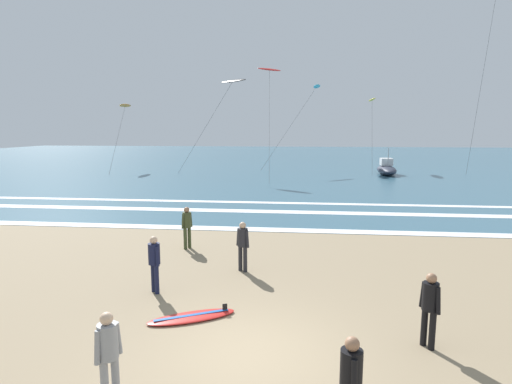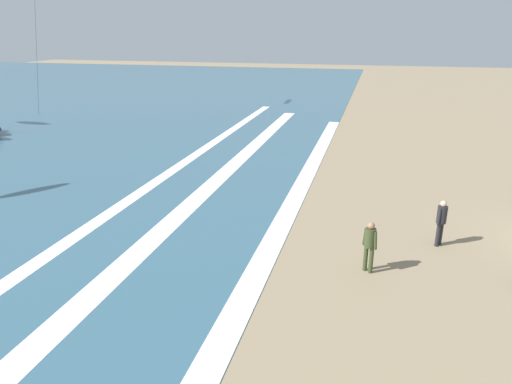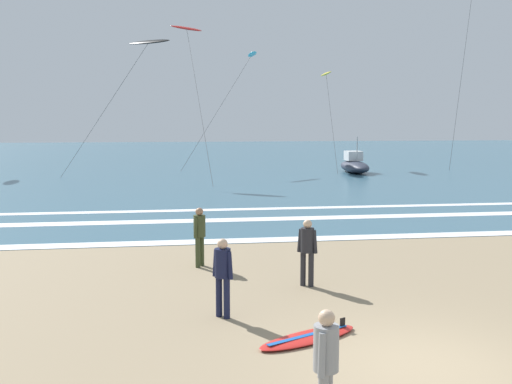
{
  "view_description": "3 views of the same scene",
  "coord_description": "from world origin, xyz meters",
  "px_view_note": "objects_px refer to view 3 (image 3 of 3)",
  "views": [
    {
      "loc": [
        0.9,
        -7.51,
        4.47
      ],
      "look_at": [
        -1.0,
        10.3,
        1.71
      ],
      "focal_mm": 28.63,
      "sensor_mm": 36.0,
      "label": 1
    },
    {
      "loc": [
        -16.14,
        7.23,
        6.93
      ],
      "look_at": [
        -1.41,
        11.02,
        1.56
      ],
      "focal_mm": 32.69,
      "sensor_mm": 36.0,
      "label": 2
    },
    {
      "loc": [
        -3.96,
        -8.57,
        3.92
      ],
      "look_at": [
        -1.25,
        10.48,
        1.58
      ],
      "focal_mm": 41.59,
      "sensor_mm": 36.0,
      "label": 3
    }
  ],
  "objects_px": {
    "surfboard_foreground_flat": "(308,337)",
    "offshore_boat": "(354,165)",
    "surfer_left_far": "(307,246)",
    "surfer_mid_group": "(223,270)",
    "kite_yellow_far_left": "(326,74)",
    "surfer_left_near": "(200,231)",
    "kite_cyan_mid_center": "(252,55)",
    "kite_black_high_right": "(149,43)",
    "surfer_background_far": "(326,360)",
    "kite_red_far_right": "(187,29)"
  },
  "relations": [
    {
      "from": "offshore_boat",
      "to": "surfer_mid_group",
      "type": "bearing_deg",
      "value": -111.86
    },
    {
      "from": "kite_cyan_mid_center",
      "to": "kite_red_far_right",
      "type": "relative_size",
      "value": 0.63
    },
    {
      "from": "kite_yellow_far_left",
      "to": "offshore_boat",
      "type": "relative_size",
      "value": 1.64
    },
    {
      "from": "surfer_background_far",
      "to": "surfboard_foreground_flat",
      "type": "distance_m",
      "value": 3.3
    },
    {
      "from": "surfer_background_far",
      "to": "surfer_left_near",
      "type": "height_order",
      "value": "same"
    },
    {
      "from": "surfer_left_far",
      "to": "kite_red_far_right",
      "type": "bearing_deg",
      "value": 92.91
    },
    {
      "from": "surfer_left_far",
      "to": "offshore_boat",
      "type": "xyz_separation_m",
      "value": [
        10.41,
        29.4,
        -0.4
      ]
    },
    {
      "from": "surfer_left_far",
      "to": "surfer_background_far",
      "type": "xyz_separation_m",
      "value": [
        -1.27,
        -6.53,
        0.0
      ]
    },
    {
      "from": "surfer_left_far",
      "to": "surfboard_foreground_flat",
      "type": "distance_m",
      "value": 3.6
    },
    {
      "from": "surfer_background_far",
      "to": "surfer_left_near",
      "type": "bearing_deg",
      "value": 97.49
    },
    {
      "from": "surfer_left_near",
      "to": "surfboard_foreground_flat",
      "type": "distance_m",
      "value": 5.97
    },
    {
      "from": "surfer_left_far",
      "to": "kite_cyan_mid_center",
      "type": "height_order",
      "value": "kite_cyan_mid_center"
    },
    {
      "from": "surfer_left_far",
      "to": "kite_red_far_right",
      "type": "distance_m",
      "value": 36.49
    },
    {
      "from": "surfer_left_far",
      "to": "surfer_background_far",
      "type": "distance_m",
      "value": 6.66
    },
    {
      "from": "kite_black_high_right",
      "to": "kite_cyan_mid_center",
      "type": "distance_m",
      "value": 13.04
    },
    {
      "from": "surfer_left_far",
      "to": "surfer_mid_group",
      "type": "xyz_separation_m",
      "value": [
        -2.17,
        -1.96,
        0.0
      ]
    },
    {
      "from": "surfer_left_near",
      "to": "kite_cyan_mid_center",
      "type": "distance_m",
      "value": 35.3
    },
    {
      "from": "kite_black_high_right",
      "to": "surfer_background_far",
      "type": "bearing_deg",
      "value": -84.34
    },
    {
      "from": "surfboard_foreground_flat",
      "to": "offshore_boat",
      "type": "xyz_separation_m",
      "value": [
        11.17,
        32.8,
        0.51
      ]
    },
    {
      "from": "surfer_mid_group",
      "to": "surfer_background_far",
      "type": "distance_m",
      "value": 4.66
    },
    {
      "from": "surfboard_foreground_flat",
      "to": "kite_black_high_right",
      "type": "bearing_deg",
      "value": 97.26
    },
    {
      "from": "surfer_mid_group",
      "to": "kite_cyan_mid_center",
      "type": "distance_m",
      "value": 39.31
    },
    {
      "from": "surfer_background_far",
      "to": "surfer_left_near",
      "type": "relative_size",
      "value": 1.0
    },
    {
      "from": "surfer_mid_group",
      "to": "kite_black_high_right",
      "type": "bearing_deg",
      "value": 94.75
    },
    {
      "from": "surfer_mid_group",
      "to": "surfer_left_near",
      "type": "xyz_separation_m",
      "value": [
        -0.26,
        4.21,
        0.0
      ]
    },
    {
      "from": "kite_red_far_right",
      "to": "kite_black_high_right",
      "type": "bearing_deg",
      "value": -106.22
    },
    {
      "from": "surfer_left_near",
      "to": "surfer_background_far",
      "type": "bearing_deg",
      "value": -82.51
    },
    {
      "from": "surfer_left_far",
      "to": "offshore_boat",
      "type": "bearing_deg",
      "value": 70.5
    },
    {
      "from": "surfer_mid_group",
      "to": "kite_yellow_far_left",
      "type": "height_order",
      "value": "kite_yellow_far_left"
    },
    {
      "from": "kite_red_far_right",
      "to": "offshore_boat",
      "type": "distance_m",
      "value": 17.05
    },
    {
      "from": "surfer_left_near",
      "to": "kite_red_far_right",
      "type": "distance_m",
      "value": 34.3
    },
    {
      "from": "kite_cyan_mid_center",
      "to": "kite_red_far_right",
      "type": "xyz_separation_m",
      "value": [
        -5.35,
        -1.01,
        1.79
      ]
    },
    {
      "from": "surfer_background_far",
      "to": "kite_cyan_mid_center",
      "type": "relative_size",
      "value": 0.17
    },
    {
      "from": "surfer_left_near",
      "to": "kite_red_far_right",
      "type": "relative_size",
      "value": 0.11
    },
    {
      "from": "surfer_background_far",
      "to": "surfboard_foreground_flat",
      "type": "xyz_separation_m",
      "value": [
        0.52,
        3.13,
        -0.91
      ]
    },
    {
      "from": "surfboard_foreground_flat",
      "to": "kite_cyan_mid_center",
      "type": "relative_size",
      "value": 0.23
    },
    {
      "from": "surfboard_foreground_flat",
      "to": "surfer_left_far",
      "type": "bearing_deg",
      "value": 77.48
    },
    {
      "from": "kite_black_high_right",
      "to": "surfer_left_far",
      "type": "bearing_deg",
      "value": -80.16
    },
    {
      "from": "kite_black_high_right",
      "to": "surfboard_foreground_flat",
      "type": "bearing_deg",
      "value": -82.74
    },
    {
      "from": "surfboard_foreground_flat",
      "to": "kite_yellow_far_left",
      "type": "bearing_deg",
      "value": 74.91
    },
    {
      "from": "surfer_left_near",
      "to": "offshore_boat",
      "type": "bearing_deg",
      "value": 64.69
    },
    {
      "from": "offshore_boat",
      "to": "surfboard_foreground_flat",
      "type": "bearing_deg",
      "value": -108.8
    },
    {
      "from": "surfer_background_far",
      "to": "surfer_left_far",
      "type": "bearing_deg",
      "value": 78.98
    },
    {
      "from": "surfer_background_far",
      "to": "kite_cyan_mid_center",
      "type": "height_order",
      "value": "kite_cyan_mid_center"
    },
    {
      "from": "surfer_left_near",
      "to": "kite_yellow_far_left",
      "type": "bearing_deg",
      "value": 69.9
    },
    {
      "from": "surfer_left_near",
      "to": "kite_yellow_far_left",
      "type": "xyz_separation_m",
      "value": [
        12.15,
        33.19,
        6.76
      ]
    },
    {
      "from": "surfer_mid_group",
      "to": "kite_cyan_mid_center",
      "type": "xyz_separation_m",
      "value": [
        5.73,
        37.99,
        8.32
      ]
    },
    {
      "from": "kite_yellow_far_left",
      "to": "offshore_boat",
      "type": "bearing_deg",
      "value": -83.48
    },
    {
      "from": "surfer_left_near",
      "to": "kite_cyan_mid_center",
      "type": "xyz_separation_m",
      "value": [
        5.99,
        33.78,
        8.32
      ]
    },
    {
      "from": "surfboard_foreground_flat",
      "to": "kite_black_high_right",
      "type": "relative_size",
      "value": 0.24
    }
  ]
}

